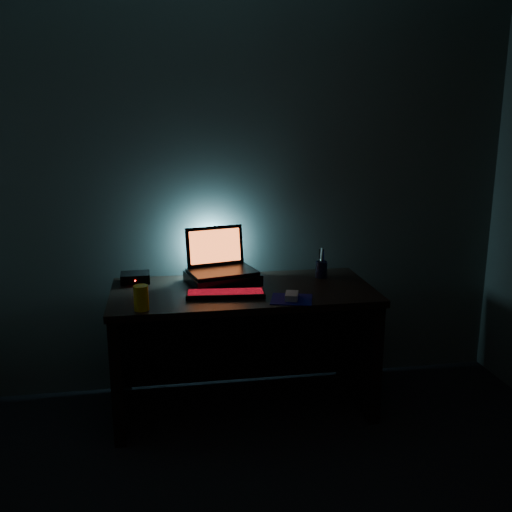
# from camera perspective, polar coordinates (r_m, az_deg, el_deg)

# --- Properties ---
(room) EXTENTS (3.50, 4.00, 2.50)m
(room) POSITION_cam_1_polar(r_m,az_deg,el_deg) (1.62, 6.83, -3.08)
(room) COLOR black
(room) RESTS_ON ground
(desk) EXTENTS (1.50, 0.70, 0.75)m
(desk) POSITION_cam_1_polar(r_m,az_deg,el_deg) (3.41, -1.41, -7.19)
(desk) COLOR black
(desk) RESTS_ON ground
(riser) EXTENTS (0.46, 0.38, 0.06)m
(riser) POSITION_cam_1_polar(r_m,az_deg,el_deg) (3.40, -3.38, -2.19)
(riser) COLOR black
(riser) RESTS_ON desk
(laptop) EXTENTS (0.43, 0.36, 0.26)m
(laptop) POSITION_cam_1_polar(r_m,az_deg,el_deg) (3.42, -3.69, -0.52)
(laptop) COLOR black
(laptop) RESTS_ON riser
(keyboard) EXTENTS (0.44, 0.18, 0.03)m
(keyboard) POSITION_cam_1_polar(r_m,az_deg,el_deg) (3.15, -3.06, -3.78)
(keyboard) COLOR black
(keyboard) RESTS_ON desk
(mousepad) EXTENTS (0.27, 0.25, 0.00)m
(mousepad) POSITION_cam_1_polar(r_m,az_deg,el_deg) (3.10, 3.59, -4.34)
(mousepad) COLOR #0C0C55
(mousepad) RESTS_ON desk
(mouse) EXTENTS (0.10, 0.13, 0.03)m
(mouse) POSITION_cam_1_polar(r_m,az_deg,el_deg) (3.09, 3.59, -4.01)
(mouse) COLOR #9FA0A5
(mouse) RESTS_ON mousepad
(pen_cup) EXTENTS (0.09, 0.09, 0.10)m
(pen_cup) POSITION_cam_1_polar(r_m,az_deg,el_deg) (3.52, 6.55, -1.36)
(pen_cup) COLOR black
(pen_cup) RESTS_ON desk
(juice_glass) EXTENTS (0.08, 0.08, 0.13)m
(juice_glass) POSITION_cam_1_polar(r_m,az_deg,el_deg) (2.97, -11.41, -4.13)
(juice_glass) COLOR yellow
(juice_glass) RESTS_ON desk
(router) EXTENTS (0.17, 0.14, 0.06)m
(router) POSITION_cam_1_polar(r_m,az_deg,el_deg) (3.48, -11.98, -2.13)
(router) COLOR black
(router) RESTS_ON desk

